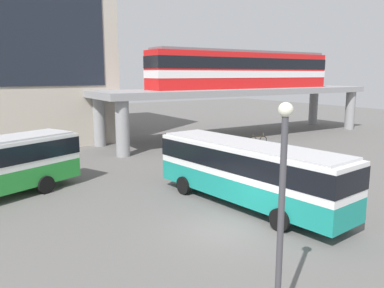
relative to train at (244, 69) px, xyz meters
The scene contains 8 objects.
ground_plane 20.64m from the train, 151.55° to the right, with size 120.00×120.00×0.00m, color #605E5B.
elevated_platform 2.64m from the train, behind, with size 31.42×7.11×5.09m.
train is the anchor object (origin of this frame).
bus_main 22.95m from the train, 129.37° to the right, with size 3.82×11.26×3.22m.
bicycle_red 13.12m from the train, 151.38° to the right, with size 1.79×0.23×1.04m.
bicycle_brown 8.13m from the train, 111.49° to the right, with size 1.72×0.62×1.04m.
bicycle_blue 11.73m from the train, 132.16° to the right, with size 1.79×0.26×1.04m.
lamp_post 32.19m from the train, 128.27° to the right, with size 0.36×0.36×5.91m.
Camera 1 is at (-9.45, -12.31, 6.56)m, focal length 36.17 mm.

